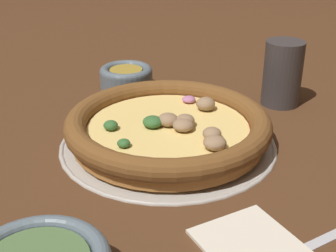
# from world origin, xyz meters

# --- Properties ---
(ground_plane) EXTENTS (3.00, 3.00, 0.00)m
(ground_plane) POSITION_xyz_m (0.00, 0.00, 0.00)
(ground_plane) COLOR #4C2D19
(pizza_tray) EXTENTS (0.33, 0.33, 0.01)m
(pizza_tray) POSITION_xyz_m (0.00, 0.00, 0.00)
(pizza_tray) COLOR #B7B2A8
(pizza_tray) RESTS_ON ground_plane
(pizza) EXTENTS (0.31, 0.31, 0.04)m
(pizza) POSITION_xyz_m (0.00, 0.00, 0.03)
(pizza) COLOR #A86B33
(pizza) RESTS_ON pizza_tray
(bowl_near) EXTENTS (0.10, 0.10, 0.05)m
(bowl_near) POSITION_xyz_m (-0.24, 0.03, 0.02)
(bowl_near) COLOR slate
(bowl_near) RESTS_ON ground_plane
(drinking_cup) EXTENTS (0.07, 0.07, 0.12)m
(drinking_cup) POSITION_xyz_m (-0.05, 0.25, 0.06)
(drinking_cup) COLOR #383333
(drinking_cup) RESTS_ON ground_plane
(napkin) EXTENTS (0.14, 0.10, 0.01)m
(napkin) POSITION_xyz_m (0.26, -0.02, 0.00)
(napkin) COLOR beige
(napkin) RESTS_ON ground_plane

